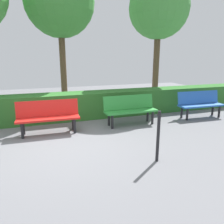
% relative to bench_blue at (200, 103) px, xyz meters
% --- Properties ---
extents(ground_plane, '(19.28, 19.28, 0.00)m').
position_rel_bench_blue_xyz_m(ground_plane, '(4.68, 0.79, -0.48)').
color(ground_plane, slate).
extents(bench_blue, '(1.55, 0.53, 0.86)m').
position_rel_bench_blue_xyz_m(bench_blue, '(0.00, 0.00, 0.00)').
color(bench_blue, blue).
rests_on(bench_blue, ground_plane).
extents(bench_green, '(1.58, 0.47, 0.86)m').
position_rel_bench_blue_xyz_m(bench_green, '(2.50, -0.05, 0.00)').
color(bench_green, '#2D8C38').
rests_on(bench_green, ground_plane).
extents(bench_red, '(1.60, 0.51, 0.86)m').
position_rel_bench_blue_xyz_m(bench_red, '(4.83, -0.04, 0.00)').
color(bench_red, red).
rests_on(bench_red, ground_plane).
extents(hedge_row, '(15.28, 0.79, 0.84)m').
position_rel_bench_blue_xyz_m(hedge_row, '(3.59, -1.21, -0.06)').
color(hedge_row, '#2D6B28').
rests_on(hedge_row, ground_plane).
extents(tree_near, '(2.48, 2.48, 5.14)m').
position_rel_bench_blue_xyz_m(tree_near, '(0.07, -2.81, 3.39)').
color(tree_near, brown).
rests_on(tree_near, ground_plane).
extents(tree_mid, '(2.51, 2.51, 5.13)m').
position_rel_bench_blue_xyz_m(tree_mid, '(4.04, -2.97, 3.37)').
color(tree_mid, brown).
rests_on(tree_mid, ground_plane).
extents(railing_post_mid, '(0.06, 0.06, 1.00)m').
position_rel_bench_blue_xyz_m(railing_post_mid, '(2.96, 2.29, 0.02)').
color(railing_post_mid, black).
rests_on(railing_post_mid, ground_plane).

